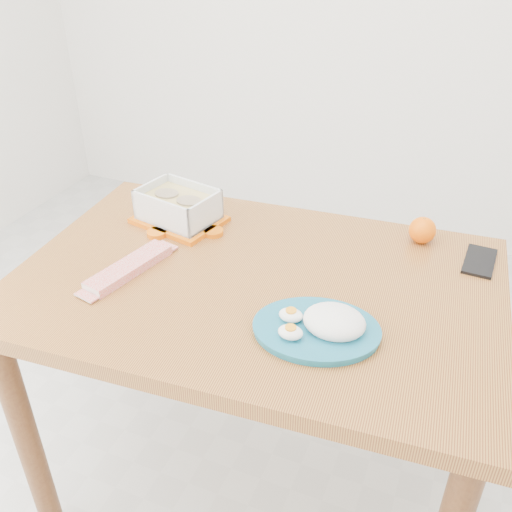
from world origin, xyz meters
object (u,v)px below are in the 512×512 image
at_px(orange_fruit, 422,230).
at_px(smartphone, 480,261).
at_px(dining_table, 256,315).
at_px(rice_plate, 322,325).
at_px(food_container, 178,207).

distance_m(orange_fruit, smartphone, 0.16).
bearing_deg(smartphone, dining_table, -147.51).
relative_size(orange_fruit, rice_plate, 0.22).
bearing_deg(smartphone, orange_fruit, 165.91).
xyz_separation_m(orange_fruit, smartphone, (0.15, -0.04, -0.03)).
height_order(dining_table, smartphone, smartphone).
height_order(rice_plate, smartphone, rice_plate).
bearing_deg(rice_plate, dining_table, 132.99).
relative_size(food_container, smartphone, 1.84).
relative_size(rice_plate, smartphone, 2.23).
xyz_separation_m(food_container, orange_fruit, (0.62, 0.14, -0.01)).
bearing_deg(smartphone, rice_plate, -121.54).
height_order(food_container, rice_plate, food_container).
xyz_separation_m(dining_table, food_container, (-0.29, 0.17, 0.16)).
bearing_deg(food_container, orange_fruit, 25.00).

